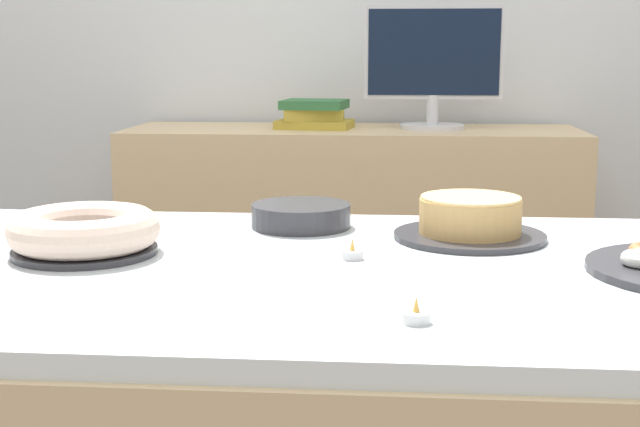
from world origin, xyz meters
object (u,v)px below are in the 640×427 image
at_px(book_stack, 315,114).
at_px(cake_chocolate_round, 470,221).
at_px(plate_stack, 301,216).
at_px(cake_golden_bundt, 84,232).
at_px(computer_monitor, 433,68).
at_px(tealight_near_cakes, 416,316).
at_px(tealight_near_front, 352,254).

relative_size(book_stack, cake_chocolate_round, 0.83).
bearing_deg(plate_stack, cake_golden_bundt, -142.42).
distance_m(computer_monitor, tealight_near_cakes, 1.63).
distance_m(cake_chocolate_round, tealight_near_cakes, 0.58).
bearing_deg(book_stack, tealight_near_cakes, -80.00).
bearing_deg(tealight_near_front, computer_monitor, 81.24).
xyz_separation_m(tealight_near_cakes, tealight_near_front, (-0.11, 0.37, 0.00)).
distance_m(cake_chocolate_round, plate_stack, 0.36).
relative_size(cake_golden_bundt, plate_stack, 1.32).
xyz_separation_m(cake_golden_bundt, tealight_near_front, (0.49, 0.00, -0.03)).
relative_size(plate_stack, tealight_near_cakes, 5.25).
bearing_deg(cake_golden_bundt, plate_stack, 37.58).
height_order(tealight_near_cakes, tealight_near_front, same).
relative_size(plate_stack, tealight_near_front, 5.25).
distance_m(book_stack, tealight_near_cakes, 1.64).
bearing_deg(cake_golden_bundt, book_stack, 75.66).
bearing_deg(computer_monitor, cake_chocolate_round, -88.09).
bearing_deg(plate_stack, tealight_near_front, -66.65).
distance_m(book_stack, cake_golden_bundt, 1.28).
xyz_separation_m(cake_chocolate_round, plate_stack, (-0.35, 0.09, -0.01)).
relative_size(book_stack, cake_golden_bundt, 0.90).
height_order(cake_chocolate_round, plate_stack, cake_chocolate_round).
bearing_deg(plate_stack, cake_chocolate_round, -14.88).
distance_m(cake_chocolate_round, tealight_near_front, 0.30).
height_order(computer_monitor, book_stack, computer_monitor).
bearing_deg(tealight_near_front, book_stack, 98.19).
height_order(book_stack, plate_stack, book_stack).
bearing_deg(tealight_near_front, tealight_near_cakes, -74.15).
height_order(computer_monitor, plate_stack, computer_monitor).
distance_m(computer_monitor, cake_chocolate_round, 1.08).
distance_m(computer_monitor, tealight_near_front, 1.28).
distance_m(computer_monitor, book_stack, 0.39).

